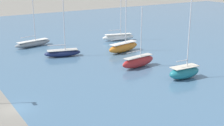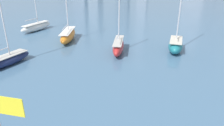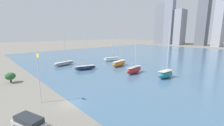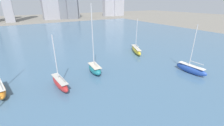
# 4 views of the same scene
# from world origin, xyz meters

# --- Properties ---
(harbor_water) EXTENTS (180.00, 140.00, 0.00)m
(harbor_water) POSITION_xyz_m (0.00, 70.00, 0.00)
(harbor_water) COLOR #476B89
(harbor_water) RESTS_ON ground_plane
(sailboat_teal) EXTENTS (2.77, 6.36, 17.02)m
(sailboat_teal) POSITION_xyz_m (3.33, 28.16, 1.25)
(sailboat_teal) COLOR #1E757F
(sailboat_teal) RESTS_ON harbor_water
(sailboat_red) EXTENTS (2.70, 8.08, 11.48)m
(sailboat_red) POSITION_xyz_m (-6.15, 25.41, 1.18)
(sailboat_red) COLOR #B72828
(sailboat_red) RESTS_ON harbor_water
(sailboat_blue) EXTENTS (2.09, 8.22, 12.40)m
(sailboat_blue) POSITION_xyz_m (24.74, 15.35, 1.17)
(sailboat_blue) COLOR #284CA8
(sailboat_blue) RESTS_ON harbor_water
(sailboat_yellow) EXTENTS (5.72, 10.06, 11.94)m
(sailboat_yellow) POSITION_xyz_m (23.27, 35.62, 1.12)
(sailboat_yellow) COLOR yellow
(sailboat_yellow) RESTS_ON harbor_water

